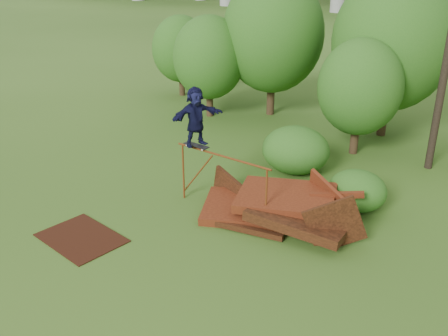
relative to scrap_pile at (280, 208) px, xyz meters
The scene contains 13 objects.
ground 2.77m from the scrap_pile, 106.86° to the right, with size 240.00×240.00×0.00m, color #2D5116.
scrap_pile is the anchor object (origin of this frame).
grind_rail 2.08m from the scrap_pile, 165.57° to the right, with size 3.50×0.43×1.93m.
skateboard 3.22m from the scrap_pile, behind, with size 0.90×0.33×0.09m.
skater 3.77m from the scrap_pile, behind, with size 1.71×0.54×1.84m, color black.
flat_plate 5.88m from the scrap_pile, 137.88° to the right, with size 2.38×1.70×0.03m, color black.
tree_0 11.21m from the scrap_pile, 134.27° to the left, with size 3.48×3.48×4.91m.
tree_1 11.54m from the scrap_pile, 118.19° to the left, with size 4.87×4.87×6.77m.
tree_2 7.03m from the scrap_pile, 88.88° to the left, with size 3.29×3.29×4.64m.
tree_3 10.17m from the scrap_pile, 87.11° to the left, with size 5.06×5.06×7.03m.
tree_6 15.35m from the scrap_pile, 137.21° to the left, with size 3.20×3.20×4.48m.
shrub_left 3.84m from the scrap_pile, 107.20° to the left, with size 2.51×2.31×1.73m, color #1D5115.
shrub_right 2.61m from the scrap_pile, 47.54° to the left, with size 1.84×1.69×1.31m, color #1D5115.
Camera 1 is at (6.37, -9.65, 7.49)m, focal length 40.00 mm.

